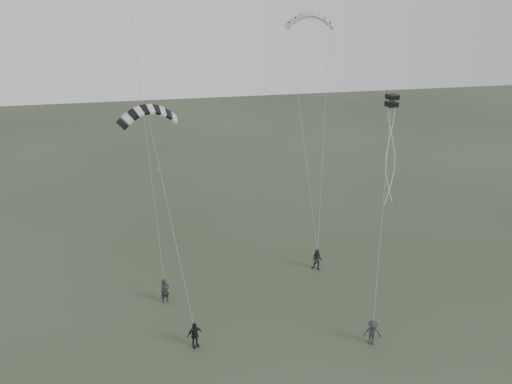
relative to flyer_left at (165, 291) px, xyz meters
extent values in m
plane|color=#2D3725|center=(5.62, -5.26, -0.83)|extent=(140.00, 140.00, 0.00)
imported|color=black|center=(0.00, 0.00, 0.00)|extent=(0.71, 0.61, 1.66)
imported|color=#28282E|center=(10.97, 1.86, -0.03)|extent=(0.99, 0.94, 1.61)
imported|color=black|center=(1.48, -4.83, -0.02)|extent=(1.03, 0.71, 1.62)
imported|color=#28282D|center=(11.47, -6.67, -0.05)|extent=(1.12, 0.80, 1.57)
camera|label=1|loc=(0.20, -28.14, 18.26)|focal=35.00mm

